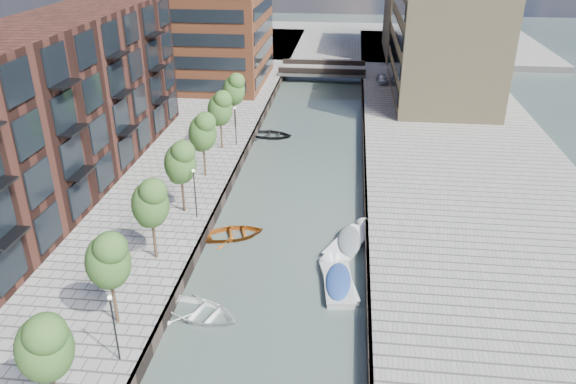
% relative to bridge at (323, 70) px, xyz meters
% --- Properties ---
extents(water, '(300.00, 300.00, 0.00)m').
position_rel_bridge_xyz_m(water, '(0.00, -32.00, -1.39)').
color(water, '#38473F').
rests_on(water, ground).
extents(quay_right, '(20.00, 140.00, 1.00)m').
position_rel_bridge_xyz_m(quay_right, '(16.00, -32.00, -0.89)').
color(quay_right, gray).
rests_on(quay_right, ground).
extents(quay_wall_left, '(0.25, 140.00, 1.00)m').
position_rel_bridge_xyz_m(quay_wall_left, '(-6.10, -32.00, -0.89)').
color(quay_wall_left, '#332823').
rests_on(quay_wall_left, ground).
extents(quay_wall_right, '(0.25, 140.00, 1.00)m').
position_rel_bridge_xyz_m(quay_wall_right, '(6.10, -32.00, -0.89)').
color(quay_wall_right, '#332823').
rests_on(quay_wall_right, ground).
extents(far_closure, '(80.00, 40.00, 1.00)m').
position_rel_bridge_xyz_m(far_closure, '(0.00, 28.00, -0.89)').
color(far_closure, gray).
rests_on(far_closure, ground).
extents(apartment_block, '(8.00, 38.00, 14.00)m').
position_rel_bridge_xyz_m(apartment_block, '(-20.00, -42.00, 6.61)').
color(apartment_block, '#321913').
rests_on(apartment_block, quay_left).
extents(tan_block_near, '(12.00, 25.00, 14.00)m').
position_rel_bridge_xyz_m(tan_block_near, '(16.00, -10.00, 6.61)').
color(tan_block_near, '#99855E').
rests_on(tan_block_near, quay_right).
extents(tan_block_far, '(12.00, 20.00, 16.00)m').
position_rel_bridge_xyz_m(tan_block_far, '(16.00, 16.00, 7.61)').
color(tan_block_far, '#99855E').
rests_on(tan_block_far, quay_right).
extents(bridge, '(13.00, 6.00, 1.30)m').
position_rel_bridge_xyz_m(bridge, '(0.00, 0.00, 0.00)').
color(bridge, gray).
rests_on(bridge, ground).
extents(tree_0, '(2.50, 2.50, 5.95)m').
position_rel_bridge_xyz_m(tree_0, '(-8.50, -68.00, 3.92)').
color(tree_0, '#382619').
rests_on(tree_0, quay_left).
extents(tree_1, '(2.50, 2.50, 5.95)m').
position_rel_bridge_xyz_m(tree_1, '(-8.50, -61.00, 3.92)').
color(tree_1, '#382619').
rests_on(tree_1, quay_left).
extents(tree_2, '(2.50, 2.50, 5.95)m').
position_rel_bridge_xyz_m(tree_2, '(-8.50, -54.00, 3.92)').
color(tree_2, '#382619').
rests_on(tree_2, quay_left).
extents(tree_3, '(2.50, 2.50, 5.95)m').
position_rel_bridge_xyz_m(tree_3, '(-8.50, -47.00, 3.92)').
color(tree_3, '#382619').
rests_on(tree_3, quay_left).
extents(tree_4, '(2.50, 2.50, 5.95)m').
position_rel_bridge_xyz_m(tree_4, '(-8.50, -40.00, 3.92)').
color(tree_4, '#382619').
rests_on(tree_4, quay_left).
extents(tree_5, '(2.50, 2.50, 5.95)m').
position_rel_bridge_xyz_m(tree_5, '(-8.50, -33.00, 3.92)').
color(tree_5, '#382619').
rests_on(tree_5, quay_left).
extents(tree_6, '(2.50, 2.50, 5.95)m').
position_rel_bridge_xyz_m(tree_6, '(-8.50, -26.00, 3.92)').
color(tree_6, '#382619').
rests_on(tree_6, quay_left).
extents(lamp_0, '(0.24, 0.24, 4.12)m').
position_rel_bridge_xyz_m(lamp_0, '(-7.20, -64.00, 2.12)').
color(lamp_0, black).
rests_on(lamp_0, quay_left).
extents(lamp_1, '(0.24, 0.24, 4.12)m').
position_rel_bridge_xyz_m(lamp_1, '(-7.20, -48.00, 2.12)').
color(lamp_1, black).
rests_on(lamp_1, quay_left).
extents(lamp_2, '(0.24, 0.24, 4.12)m').
position_rel_bridge_xyz_m(lamp_2, '(-7.20, -32.00, 2.12)').
color(lamp_2, black).
rests_on(lamp_2, quay_left).
extents(sloop_2, '(5.56, 4.80, 0.97)m').
position_rel_bridge_xyz_m(sloop_2, '(-4.06, -48.96, -1.39)').
color(sloop_2, '#9F4A11').
rests_on(sloop_2, ground).
extents(sloop_3, '(5.89, 4.98, 1.04)m').
position_rel_bridge_xyz_m(sloop_3, '(-4.19, -58.77, -1.39)').
color(sloop_3, white).
rests_on(sloop_3, ground).
extents(sloop_4, '(5.14, 3.86, 1.01)m').
position_rel_bridge_xyz_m(sloop_4, '(-4.35, -26.59, -1.39)').
color(sloop_4, black).
rests_on(sloop_4, ground).
extents(motorboat_2, '(2.92, 5.36, 1.70)m').
position_rel_bridge_xyz_m(motorboat_2, '(4.02, -53.94, -1.29)').
color(motorboat_2, silver).
rests_on(motorboat_2, ground).
extents(motorboat_3, '(2.40, 5.50, 1.78)m').
position_rel_bridge_xyz_m(motorboat_3, '(4.09, -54.24, -1.17)').
color(motorboat_3, '#B1B1AF').
rests_on(motorboat_3, ground).
extents(motorboat_4, '(4.02, 5.79, 1.84)m').
position_rel_bridge_xyz_m(motorboat_4, '(5.00, -48.93, -1.17)').
color(motorboat_4, white).
rests_on(motorboat_4, ground).
extents(car, '(1.83, 3.78, 1.24)m').
position_rel_bridge_xyz_m(car, '(8.89, -5.02, 0.23)').
color(car, silver).
rests_on(car, quay_right).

